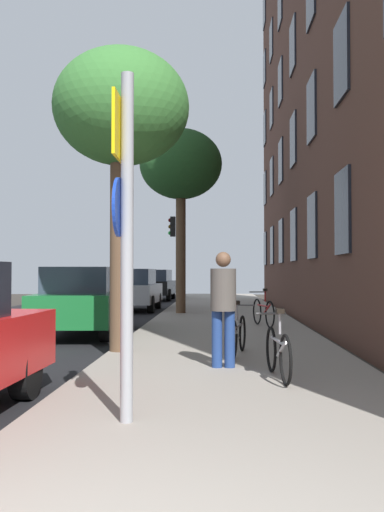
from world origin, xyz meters
TOP-DOWN VIEW (x-y plane):
  - ground_plane at (-2.40, 15.00)m, footprint 41.80×41.80m
  - road_asphalt at (-4.50, 15.00)m, footprint 7.00×38.00m
  - sidewalk at (1.10, 15.00)m, footprint 4.20×38.00m
  - building_facade at (3.69, 14.50)m, footprint 0.56×27.00m
  - sign_post at (0.04, 3.05)m, footprint 0.16×0.60m
  - traffic_light at (-0.77, 20.49)m, footprint 0.43×0.24m
  - tree_near at (-0.79, 7.75)m, footprint 2.43×2.43m
  - tree_far at (-0.31, 17.03)m, footprint 2.83×2.83m
  - bicycle_0 at (1.71, 5.26)m, footprint 0.42×1.59m
  - bicycle_1 at (1.27, 7.33)m, footprint 0.47×1.60m
  - bicycle_2 at (2.11, 12.39)m, footprint 0.55×1.70m
  - pedestrian_0 at (1.00, 6.10)m, footprint 0.53×0.53m
  - car_1 at (-2.27, 11.27)m, footprint 1.97×4.54m
  - car_2 at (-2.36, 19.61)m, footprint 1.95×4.00m
  - car_3 at (-2.39, 27.94)m, footprint 2.05×4.50m

SIDE VIEW (x-z plane):
  - ground_plane at x=-2.40m, z-range 0.00..0.00m
  - road_asphalt at x=-4.50m, z-range 0.00..0.01m
  - sidewalk at x=1.10m, z-range 0.00..0.12m
  - bicycle_1 at x=1.27m, z-range 0.02..0.94m
  - bicycle_0 at x=1.71m, z-range 0.02..0.94m
  - bicycle_2 at x=2.11m, z-range 0.01..0.99m
  - car_2 at x=-2.36m, z-range 0.03..1.65m
  - car_1 at x=-2.27m, z-range 0.03..1.65m
  - car_3 at x=-2.39m, z-range 0.03..1.65m
  - pedestrian_0 at x=1.00m, z-range 0.24..1.93m
  - sign_post at x=0.04m, z-range 0.35..3.63m
  - traffic_light at x=-0.77m, z-range 0.80..4.47m
  - tree_near at x=-0.79m, z-range 1.67..7.05m
  - tree_far at x=-0.31m, z-range 1.99..8.29m
  - building_facade at x=3.69m, z-range 0.01..16.58m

